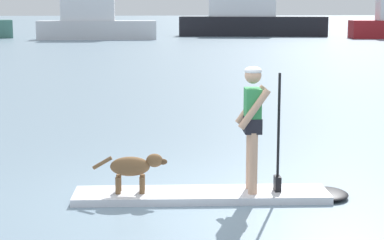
{
  "coord_description": "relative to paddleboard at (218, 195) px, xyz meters",
  "views": [
    {
      "loc": [
        -1.19,
        -8.46,
        2.53
      ],
      "look_at": [
        0.0,
        1.0,
        0.9
      ],
      "focal_mm": 61.87,
      "sensor_mm": 36.0,
      "label": 1
    }
  ],
  "objects": [
    {
      "name": "person_paddler",
      "position": [
        0.45,
        -0.04,
        1.02
      ],
      "size": [
        0.62,
        0.5,
        1.67
      ],
      "color": "tan",
      "rests_on": "paddleboard"
    },
    {
      "name": "paddleboard",
      "position": [
        0.0,
        0.0,
        0.0
      ],
      "size": [
        3.72,
        1.0,
        0.1
      ],
      "color": "silver",
      "rests_on": "ground_plane"
    },
    {
      "name": "moored_boat_port",
      "position": [
        -2.54,
        45.39,
        1.37
      ],
      "size": [
        9.42,
        2.81,
        4.44
      ],
      "color": "silver",
      "rests_on": "ground_plane"
    },
    {
      "name": "moored_boat_far_port",
      "position": [
        11.12,
        50.04,
        1.37
      ],
      "size": [
        13.31,
        5.6,
        4.43
      ],
      "color": "black",
      "rests_on": "ground_plane"
    },
    {
      "name": "ground_plane",
      "position": [
        -0.23,
        0.02,
        -0.05
      ],
      "size": [
        400.0,
        400.0,
        0.0
      ],
      "primitive_type": "plane",
      "color": "gray"
    },
    {
      "name": "dog",
      "position": [
        -1.12,
        0.1,
        0.39
      ],
      "size": [
        0.99,
        0.27,
        0.52
      ],
      "color": "brown",
      "rests_on": "paddleboard"
    }
  ]
}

